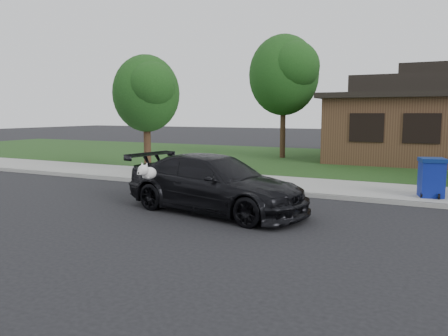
% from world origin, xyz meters
% --- Properties ---
extents(ground, '(120.00, 120.00, 0.00)m').
position_xyz_m(ground, '(0.00, 0.00, 0.00)').
color(ground, black).
rests_on(ground, ground).
extents(sidewalk, '(60.00, 3.00, 0.12)m').
position_xyz_m(sidewalk, '(0.00, 5.00, 0.06)').
color(sidewalk, gray).
rests_on(sidewalk, ground).
extents(curb, '(60.00, 0.12, 0.12)m').
position_xyz_m(curb, '(0.00, 3.50, 0.06)').
color(curb, gray).
rests_on(curb, ground).
extents(lawn, '(60.00, 13.00, 0.13)m').
position_xyz_m(lawn, '(0.00, 13.00, 0.07)').
color(lawn, '#193814').
rests_on(lawn, ground).
extents(sedan, '(5.17, 2.83, 1.42)m').
position_xyz_m(sedan, '(-2.14, 0.62, 0.71)').
color(sedan, black).
rests_on(sedan, ground).
extents(recycling_bin, '(0.80, 0.80, 1.10)m').
position_xyz_m(recycling_bin, '(2.72, 4.43, 0.67)').
color(recycling_bin, navy).
rests_on(recycling_bin, sidewalk).
extents(tree_0, '(3.78, 3.60, 6.34)m').
position_xyz_m(tree_0, '(-4.34, 12.88, 4.48)').
color(tree_0, '#332114').
rests_on(tree_0, ground).
extents(tree_2, '(2.73, 2.60, 4.59)m').
position_xyz_m(tree_2, '(-7.38, 5.11, 3.27)').
color(tree_2, '#332114').
rests_on(tree_2, ground).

